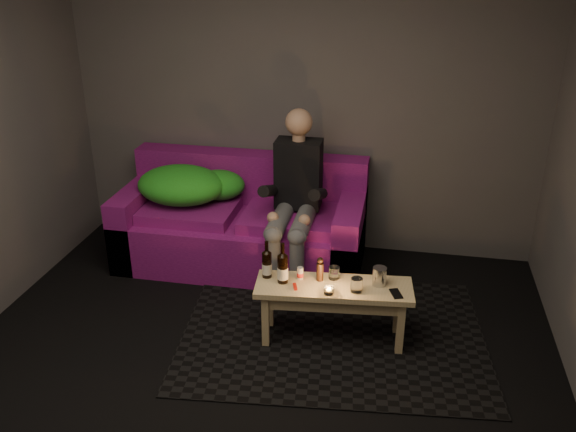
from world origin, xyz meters
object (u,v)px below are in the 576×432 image
(sofa, at_px, (243,226))
(coffee_table, at_px, (333,295))
(beer_bottle_a, at_px, (267,264))
(person, at_px, (295,195))
(steel_cup, at_px, (379,276))
(beer_bottle_b, at_px, (283,268))

(sofa, distance_m, coffee_table, 1.37)
(coffee_table, relative_size, beer_bottle_a, 4.01)
(person, distance_m, steel_cup, 1.09)
(sofa, distance_m, beer_bottle_b, 1.21)
(sofa, height_order, person, person)
(person, xyz_separation_m, steel_cup, (0.72, -0.79, -0.21))
(person, relative_size, beer_bottle_b, 4.66)
(beer_bottle_a, distance_m, steel_cup, 0.76)
(coffee_table, bearing_deg, sofa, 131.54)
(person, relative_size, coffee_table, 1.26)
(sofa, bearing_deg, beer_bottle_a, -66.16)
(beer_bottle_a, relative_size, steel_cup, 2.11)
(sofa, distance_m, steel_cup, 1.55)
(beer_bottle_b, height_order, steel_cup, beer_bottle_b)
(beer_bottle_a, bearing_deg, coffee_table, -3.37)
(sofa, relative_size, beer_bottle_a, 7.55)
(coffee_table, bearing_deg, steel_cup, 13.04)
(person, bearing_deg, sofa, 160.82)
(person, height_order, coffee_table, person)
(steel_cup, bearing_deg, coffee_table, -166.96)
(coffee_table, relative_size, steel_cup, 8.45)
(sofa, distance_m, person, 0.64)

